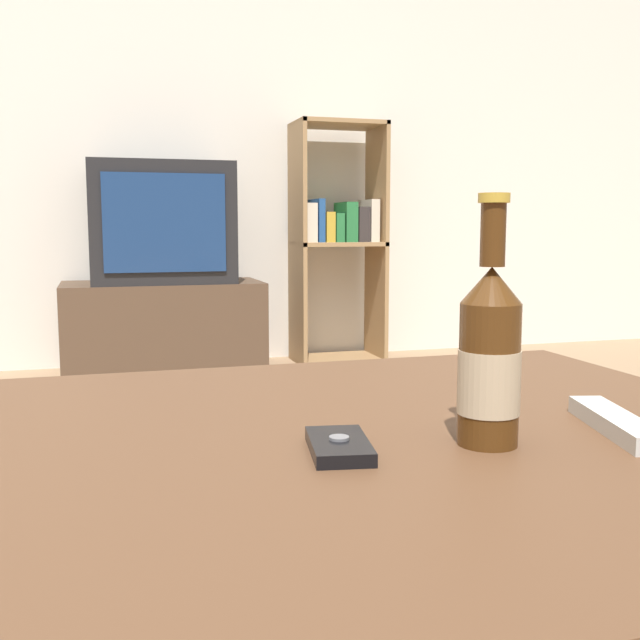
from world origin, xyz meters
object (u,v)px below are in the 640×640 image
(bookshelf, at_px, (338,236))
(cell_phone, at_px, (339,446))
(tv_stand, at_px, (164,328))
(television, at_px, (161,223))
(remote_control, at_px, (616,423))
(beer_bottle, at_px, (489,357))

(bookshelf, distance_m, cell_phone, 3.02)
(tv_stand, height_order, bookshelf, bookshelf)
(tv_stand, distance_m, television, 0.48)
(bookshelf, height_order, cell_phone, bookshelf)
(tv_stand, relative_size, remote_control, 4.74)
(tv_stand, distance_m, remote_control, 2.83)
(tv_stand, bearing_deg, bookshelf, 5.36)
(television, xyz_separation_m, remote_control, (0.27, -2.80, -0.23))
(television, bearing_deg, beer_bottle, -87.77)
(remote_control, bearing_deg, tv_stand, 110.16)
(bookshelf, bearing_deg, remote_control, -101.78)
(bookshelf, relative_size, beer_bottle, 4.50)
(tv_stand, relative_size, bookshelf, 0.76)
(remote_control, bearing_deg, beer_bottle, -164.85)
(cell_phone, relative_size, remote_control, 0.61)
(television, height_order, remote_control, television)
(television, xyz_separation_m, cell_phone, (-0.05, -2.78, -0.23))
(beer_bottle, xyz_separation_m, remote_control, (0.16, 0.00, -0.08))
(cell_phone, distance_m, remote_control, 0.32)
(tv_stand, xyz_separation_m, remote_control, (0.27, -2.80, 0.25))
(bookshelf, relative_size, remote_control, 6.26)
(tv_stand, height_order, television, television)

